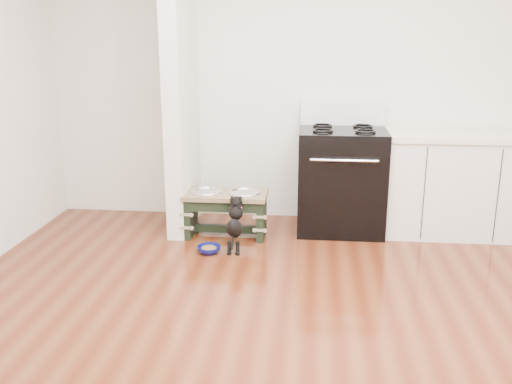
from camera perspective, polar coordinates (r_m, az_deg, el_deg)
name	(u,v)px	position (r m, az deg, el deg)	size (l,w,h in m)	color
ground	(309,353)	(3.34, 5.31, -15.76)	(5.00, 5.00, 0.00)	#4F1E0E
room_shell	(317,58)	(2.86, 6.14, 13.21)	(5.00, 5.00, 5.00)	silver
partition_wall	(181,79)	(5.11, -7.53, 11.13)	(0.15, 0.80, 2.70)	silver
oven_range	(341,178)	(5.18, 8.53, 1.36)	(0.76, 0.69, 1.14)	black
cabinet_run	(453,183)	(5.34, 19.07, 0.82)	(1.24, 0.64, 0.91)	silver
dog_feeder	(226,205)	(5.00, -3.05, -1.32)	(0.72, 0.39, 0.41)	black
puppy	(235,222)	(4.68, -2.11, -3.02)	(0.13, 0.37, 0.44)	black
floor_bowl	(209,249)	(4.70, -4.73, -5.74)	(0.22, 0.22, 0.06)	#0D105C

